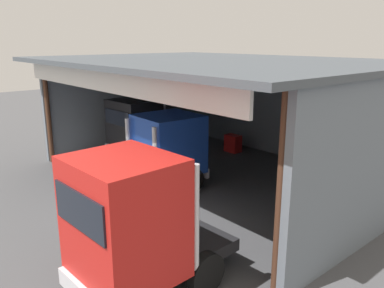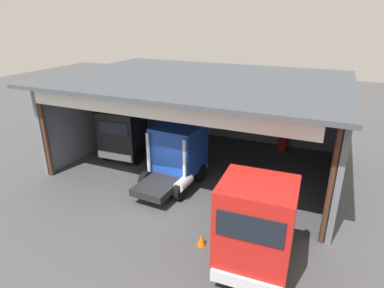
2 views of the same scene
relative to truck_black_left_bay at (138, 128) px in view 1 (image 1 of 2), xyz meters
The scene contains 8 objects.
ground_plane 6.48m from the truck_black_left_bay, 39.50° to the right, with size 80.00×80.00×0.00m, color #4C4C4F.
workshop_shed 5.70m from the truck_black_left_bay, 23.84° to the left, with size 15.98×11.81×5.55m.
truck_black_left_bay is the anchor object (origin of this frame).
truck_blue_right_bay 4.81m from the truck_black_left_bay, 19.73° to the right, with size 2.64×4.89×3.27m.
truck_red_center_bay 12.06m from the truck_black_left_bay, 33.49° to the right, with size 2.74×4.48×3.77m.
oil_drum 10.69m from the truck_black_left_bay, 30.55° to the left, with size 0.58×0.58×0.95m, color #B21E19.
tool_cart 5.65m from the truck_black_left_bay, 64.63° to the left, with size 0.90×0.60×1.00m, color red.
traffic_cone 9.98m from the truck_black_left_bay, 37.74° to the right, with size 0.36×0.36×0.56m, color orange.
Camera 1 is at (12.69, -7.18, 6.34)m, focal length 36.41 mm.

